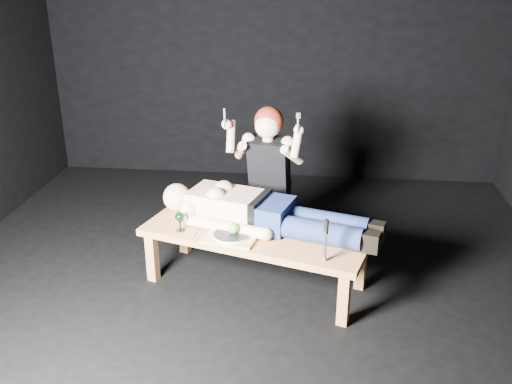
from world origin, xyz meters
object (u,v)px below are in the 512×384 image
at_px(kneeling_woman, 271,176).
at_px(serving_tray, 231,238).
at_px(goblet, 180,222).
at_px(carving_knife, 326,241).
at_px(lying_man, 268,210).
at_px(table, 255,258).

height_order(kneeling_woman, serving_tray, kneeling_woman).
distance_m(goblet, carving_knife, 1.13).
xyz_separation_m(lying_man, kneeling_woman, (-0.02, 0.56, 0.06)).
bearing_deg(table, lying_man, 62.38).
height_order(lying_man, serving_tray, lying_man).
xyz_separation_m(lying_man, goblet, (-0.65, -0.14, -0.07)).
height_order(kneeling_woman, carving_knife, kneeling_woman).
bearing_deg(serving_tray, table, 40.86).
distance_m(lying_man, kneeling_woman, 0.56).
bearing_deg(serving_tray, goblet, 166.60).
xyz_separation_m(kneeling_woman, serving_tray, (-0.23, -0.79, -0.19)).
relative_size(goblet, carving_knife, 0.49).
xyz_separation_m(table, goblet, (-0.56, -0.05, 0.30)).
relative_size(kneeling_woman, carving_knife, 4.25).
distance_m(serving_tray, carving_knife, 0.74).
bearing_deg(kneeling_woman, lying_man, -78.27).
height_order(table, carving_knife, carving_knife).
height_order(kneeling_woman, goblet, kneeling_woman).
relative_size(lying_man, goblet, 12.30).
bearing_deg(goblet, serving_tray, -13.40).
xyz_separation_m(table, lying_man, (0.08, 0.09, 0.37)).
xyz_separation_m(serving_tray, goblet, (-0.40, 0.09, 0.06)).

